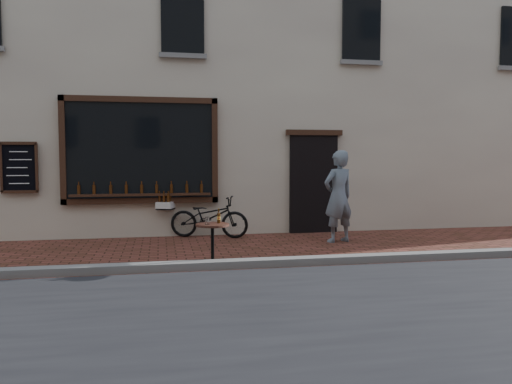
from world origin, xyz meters
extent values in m
plane|color=#4E2719|center=(0.00, 0.00, 0.00)|extent=(90.00, 90.00, 0.00)
cube|color=slate|center=(0.00, 0.20, 0.06)|extent=(90.00, 0.25, 0.12)
cube|color=beige|center=(0.00, 6.50, 5.00)|extent=(28.00, 6.00, 10.00)
cube|color=black|center=(-1.90, 3.45, 1.85)|extent=(3.00, 0.06, 2.00)
cube|color=black|center=(-1.90, 3.43, 2.91)|extent=(3.24, 0.10, 0.12)
cube|color=black|center=(-1.90, 3.43, 0.79)|extent=(3.24, 0.10, 0.12)
cube|color=black|center=(-3.46, 3.43, 1.85)|extent=(0.12, 0.10, 2.24)
cube|color=black|center=(-0.34, 3.43, 1.85)|extent=(0.12, 0.10, 2.24)
cube|color=black|center=(-1.90, 3.38, 0.92)|extent=(2.90, 0.16, 0.05)
cube|color=black|center=(1.90, 3.46, 1.10)|extent=(1.10, 0.10, 2.20)
cube|color=black|center=(1.90, 3.43, 2.26)|extent=(1.30, 0.10, 0.12)
cube|color=black|center=(-4.30, 3.44, 1.50)|extent=(0.62, 0.04, 0.92)
cylinder|color=#3D1C07|center=(-3.15, 3.38, 1.04)|extent=(0.06, 0.06, 0.19)
cylinder|color=#3D1C07|center=(-2.84, 3.38, 1.04)|extent=(0.06, 0.06, 0.19)
cylinder|color=#3D1C07|center=(-2.52, 3.38, 1.04)|extent=(0.06, 0.06, 0.19)
cylinder|color=#3D1C07|center=(-2.21, 3.38, 1.04)|extent=(0.06, 0.06, 0.19)
cylinder|color=#3D1C07|center=(-1.90, 3.38, 1.04)|extent=(0.06, 0.06, 0.19)
cylinder|color=#3D1C07|center=(-1.59, 3.38, 1.04)|extent=(0.06, 0.06, 0.19)
cylinder|color=#3D1C07|center=(-1.27, 3.38, 1.04)|extent=(0.06, 0.06, 0.19)
cylinder|color=#3D1C07|center=(-0.96, 3.38, 1.04)|extent=(0.06, 0.06, 0.19)
cylinder|color=#3D1C07|center=(-0.65, 3.38, 1.04)|extent=(0.06, 0.06, 0.19)
cube|color=black|center=(-1.00, 3.46, 4.60)|extent=(0.90, 0.06, 1.40)
cube|color=black|center=(3.00, 3.46, 4.60)|extent=(0.90, 0.06, 1.40)
imported|color=black|center=(-0.50, 3.17, 0.44)|extent=(1.78, 1.13, 0.88)
cube|color=black|center=(-1.37, 3.49, 0.61)|extent=(0.47, 0.56, 0.03)
cube|color=silver|center=(-1.37, 3.49, 0.69)|extent=(0.48, 0.58, 0.14)
cylinder|color=#3D1C07|center=(-1.34, 3.29, 0.85)|extent=(0.06, 0.06, 0.19)
cylinder|color=#3D1C07|center=(-1.43, 3.32, 0.85)|extent=(0.06, 0.06, 0.19)
cylinder|color=#3D1C07|center=(-1.53, 3.36, 0.85)|extent=(0.06, 0.06, 0.19)
cylinder|color=#3D1C07|center=(-1.30, 3.40, 0.85)|extent=(0.06, 0.06, 0.19)
cylinder|color=#3D1C07|center=(-1.39, 3.43, 0.85)|extent=(0.06, 0.06, 0.19)
cylinder|color=#3D1C07|center=(-1.49, 3.47, 0.85)|extent=(0.06, 0.06, 0.19)
cylinder|color=#3D1C07|center=(-1.26, 3.51, 0.85)|extent=(0.06, 0.06, 0.19)
cylinder|color=#3D1C07|center=(-1.35, 3.54, 0.85)|extent=(0.06, 0.06, 0.19)
cylinder|color=#3D1C07|center=(-1.45, 3.58, 0.85)|extent=(0.06, 0.06, 0.19)
cylinder|color=#3D1C07|center=(-1.22, 3.62, 0.85)|extent=(0.06, 0.06, 0.19)
cylinder|color=#3D1C07|center=(-1.31, 3.66, 0.85)|extent=(0.06, 0.06, 0.19)
cylinder|color=black|center=(-0.72, 0.35, 0.01)|extent=(0.38, 0.38, 0.03)
cylinder|color=black|center=(-0.72, 0.35, 0.33)|extent=(0.05, 0.05, 0.61)
cylinder|color=black|center=(-0.72, 0.35, 0.66)|extent=(0.52, 0.52, 0.03)
cylinder|color=gold|center=(-0.61, 0.40, 0.75)|extent=(0.06, 0.06, 0.05)
cylinder|color=white|center=(-0.80, 0.29, 0.73)|extent=(0.07, 0.07, 0.11)
imported|color=slate|center=(2.00, 2.13, 0.92)|extent=(0.78, 0.63, 1.85)
camera|label=1|loc=(-1.51, -7.35, 1.71)|focal=35.00mm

